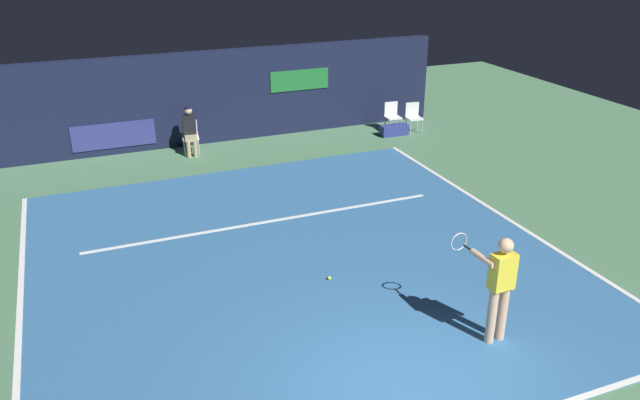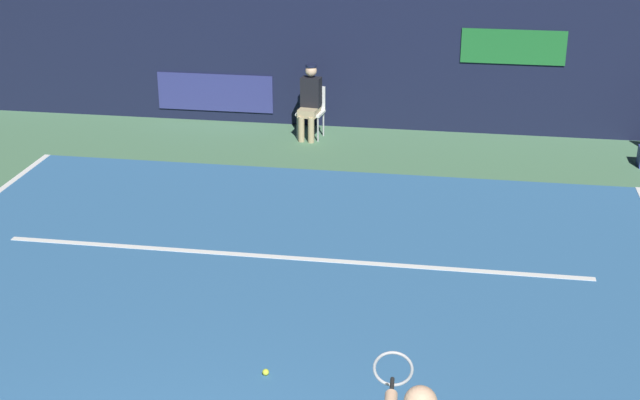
# 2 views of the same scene
# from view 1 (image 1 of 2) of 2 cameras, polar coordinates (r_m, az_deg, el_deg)

# --- Properties ---
(ground_plane) EXTENTS (28.89, 28.89, 0.00)m
(ground_plane) POSITION_cam_1_polar(r_m,az_deg,el_deg) (12.04, -2.09, -5.37)
(ground_plane) COLOR #4C7A56
(court_surface) EXTENTS (9.69, 10.13, 0.01)m
(court_surface) POSITION_cam_1_polar(r_m,az_deg,el_deg) (12.03, -2.09, -5.35)
(court_surface) COLOR #336699
(court_surface) RESTS_ON ground
(line_sideline_left) EXTENTS (0.10, 10.13, 0.01)m
(line_sideline_left) POSITION_cam_1_polar(r_m,az_deg,el_deg) (14.22, 16.36, -1.57)
(line_sideline_left) COLOR white
(line_sideline_left) RESTS_ON court_surface
(line_sideline_right) EXTENTS (0.10, 10.13, 0.01)m
(line_sideline_right) POSITION_cam_1_polar(r_m,az_deg,el_deg) (11.55, -25.32, -9.16)
(line_sideline_right) COLOR white
(line_sideline_right) RESTS_ON court_surface
(line_service) EXTENTS (7.56, 0.10, 0.01)m
(line_service) POSITION_cam_1_polar(r_m,az_deg,el_deg) (13.53, -4.70, -1.95)
(line_service) COLOR white
(line_service) RESTS_ON court_surface
(back_wall) EXTENTS (14.38, 0.33, 2.60)m
(back_wall) POSITION_cam_1_polar(r_m,az_deg,el_deg) (18.46, -10.51, 8.96)
(back_wall) COLOR #141933
(back_wall) RESTS_ON ground
(tennis_player) EXTENTS (0.65, 0.93, 1.73)m
(tennis_player) POSITION_cam_1_polar(r_m,az_deg,el_deg) (9.73, 15.79, -7.17)
(tennis_player) COLOR #DBAD89
(tennis_player) RESTS_ON ground
(line_judge_on_chair) EXTENTS (0.49, 0.57, 1.32)m
(line_judge_on_chair) POSITION_cam_1_polar(r_m,az_deg,el_deg) (17.66, -11.57, 6.15)
(line_judge_on_chair) COLOR white
(line_judge_on_chair) RESTS_ON ground
(courtside_chair_near) EXTENTS (0.47, 0.44, 0.88)m
(courtside_chair_near) POSITION_cam_1_polar(r_m,az_deg,el_deg) (19.53, 6.50, 7.58)
(courtside_chair_near) COLOR white
(courtside_chair_near) RESTS_ON ground
(courtside_chair_far) EXTENTS (0.49, 0.47, 0.88)m
(courtside_chair_far) POSITION_cam_1_polar(r_m,az_deg,el_deg) (19.54, 8.37, 7.48)
(courtside_chair_far) COLOR white
(courtside_chair_far) RESTS_ON ground
(tennis_ball) EXTENTS (0.07, 0.07, 0.07)m
(tennis_ball) POSITION_cam_1_polar(r_m,az_deg,el_deg) (11.36, 0.83, -7.00)
(tennis_ball) COLOR #CCE033
(tennis_ball) RESTS_ON court_surface
(equipment_bag) EXTENTS (0.84, 0.32, 0.32)m
(equipment_bag) POSITION_cam_1_polar(r_m,az_deg,el_deg) (19.21, 6.64, 6.24)
(equipment_bag) COLOR navy
(equipment_bag) RESTS_ON ground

